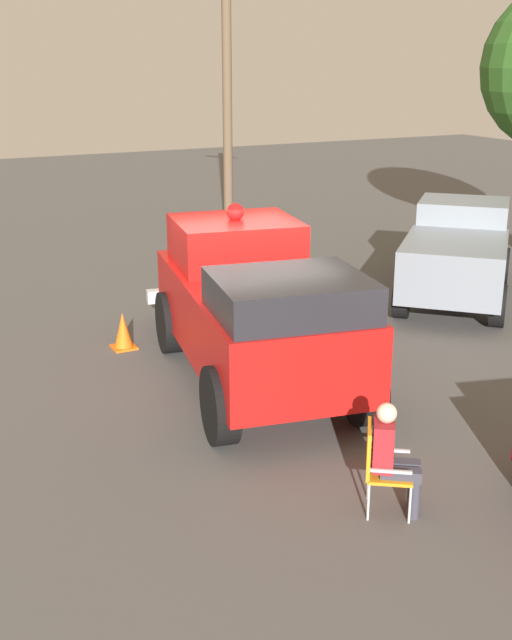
{
  "coord_description": "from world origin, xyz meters",
  "views": [
    {
      "loc": [
        -5.07,
        -10.73,
        4.79
      ],
      "look_at": [
        -0.01,
        -0.57,
        1.02
      ],
      "focal_mm": 44.85,
      "sensor_mm": 36.0,
      "label": 1
    }
  ],
  "objects_px": {
    "vintage_fire_truck": "(252,304)",
    "spectator_standing": "(279,269)",
    "spectator_seated": "(392,454)",
    "utility_pole": "(227,93)",
    "lawn_chair_near_truck": "(379,462)",
    "parked_pickup": "(458,252)",
    "traffic_cone": "(123,331)"
  },
  "relations": [
    {
      "from": "vintage_fire_truck",
      "to": "spectator_standing",
      "type": "distance_m",
      "value": 3.02
    },
    {
      "from": "spectator_seated",
      "to": "utility_pole",
      "type": "relative_size",
      "value": 0.18
    },
    {
      "from": "lawn_chair_near_truck",
      "to": "spectator_standing",
      "type": "xyz_separation_m",
      "value": [
        2.22,
        6.49,
        0.37
      ]
    },
    {
      "from": "parked_pickup",
      "to": "spectator_seated",
      "type": "distance_m",
      "value": 8.58
    },
    {
      "from": "spectator_seated",
      "to": "lawn_chair_near_truck",
      "type": "bearing_deg",
      "value": 145.08
    },
    {
      "from": "parked_pickup",
      "to": "spectator_seated",
      "type": "bearing_deg",
      "value": -134.48
    },
    {
      "from": "parked_pickup",
      "to": "lawn_chair_near_truck",
      "type": "bearing_deg",
      "value": -135.35
    },
    {
      "from": "vintage_fire_truck",
      "to": "traffic_cone",
      "type": "height_order",
      "value": "vintage_fire_truck"
    },
    {
      "from": "vintage_fire_truck",
      "to": "spectator_standing",
      "type": "relative_size",
      "value": 3.72
    },
    {
      "from": "spectator_standing",
      "to": "utility_pole",
      "type": "xyz_separation_m",
      "value": [
        2.43,
        7.62,
        2.85
      ]
    },
    {
      "from": "parked_pickup",
      "to": "spectator_standing",
      "type": "bearing_deg",
      "value": 173.42
    },
    {
      "from": "utility_pole",
      "to": "traffic_cone",
      "type": "xyz_separation_m",
      "value": [
        -5.6,
        -7.88,
        -3.51
      ]
    },
    {
      "from": "lawn_chair_near_truck",
      "to": "spectator_standing",
      "type": "relative_size",
      "value": 0.61
    },
    {
      "from": "vintage_fire_truck",
      "to": "traffic_cone",
      "type": "distance_m",
      "value": 2.72
    },
    {
      "from": "vintage_fire_truck",
      "to": "spectator_seated",
      "type": "height_order",
      "value": "vintage_fire_truck"
    },
    {
      "from": "parked_pickup",
      "to": "utility_pole",
      "type": "distance_m",
      "value": 8.67
    },
    {
      "from": "spectator_standing",
      "to": "utility_pole",
      "type": "height_order",
      "value": "utility_pole"
    },
    {
      "from": "spectator_seated",
      "to": "utility_pole",
      "type": "distance_m",
      "value": 15.22
    },
    {
      "from": "spectator_standing",
      "to": "traffic_cone",
      "type": "bearing_deg",
      "value": -175.18
    },
    {
      "from": "parked_pickup",
      "to": "spectator_seated",
      "type": "height_order",
      "value": "parked_pickup"
    },
    {
      "from": "vintage_fire_truck",
      "to": "spectator_standing",
      "type": "bearing_deg",
      "value": 53.95
    },
    {
      "from": "lawn_chair_near_truck",
      "to": "spectator_standing",
      "type": "height_order",
      "value": "spectator_standing"
    },
    {
      "from": "lawn_chair_near_truck",
      "to": "spectator_standing",
      "type": "distance_m",
      "value": 6.87
    },
    {
      "from": "lawn_chair_near_truck",
      "to": "traffic_cone",
      "type": "xyz_separation_m",
      "value": [
        -0.94,
        6.23,
        -0.28
      ]
    },
    {
      "from": "utility_pole",
      "to": "traffic_cone",
      "type": "relative_size",
      "value": 11.56
    },
    {
      "from": "parked_pickup",
      "to": "lawn_chair_near_truck",
      "type": "xyz_separation_m",
      "value": [
        -6.12,
        -6.04,
        -0.4
      ]
    },
    {
      "from": "parked_pickup",
      "to": "spectator_standing",
      "type": "xyz_separation_m",
      "value": [
        -3.9,
        0.45,
        -0.02
      ]
    },
    {
      "from": "vintage_fire_truck",
      "to": "spectator_seated",
      "type": "distance_m",
      "value": 4.18
    },
    {
      "from": "traffic_cone",
      "to": "utility_pole",
      "type": "bearing_deg",
      "value": 54.63
    },
    {
      "from": "vintage_fire_truck",
      "to": "traffic_cone",
      "type": "relative_size",
      "value": 9.82
    },
    {
      "from": "spectator_seated",
      "to": "traffic_cone",
      "type": "bearing_deg",
      "value": 99.45
    },
    {
      "from": "lawn_chair_near_truck",
      "to": "utility_pole",
      "type": "distance_m",
      "value": 15.2
    }
  ]
}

